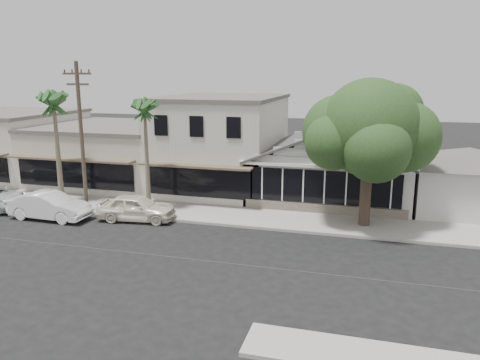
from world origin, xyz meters
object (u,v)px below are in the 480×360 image
(utility_pole, at_px, (81,135))
(car_1, at_px, (50,206))
(shade_tree, at_px, (368,130))
(car_0, at_px, (136,208))

(utility_pole, xyz_separation_m, car_1, (-1.32, -1.70, -4.00))
(utility_pole, bearing_deg, shade_tree, 6.61)
(utility_pole, distance_m, shade_tree, 16.42)
(utility_pole, xyz_separation_m, shade_tree, (16.30, 1.89, 0.56))
(car_1, bearing_deg, car_0, -76.62)
(car_1, xyz_separation_m, shade_tree, (17.62, 3.59, 4.56))
(car_1, distance_m, shade_tree, 18.55)
(car_1, height_order, shade_tree, shade_tree)
(car_0, relative_size, car_1, 0.93)
(utility_pole, height_order, car_1, utility_pole)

